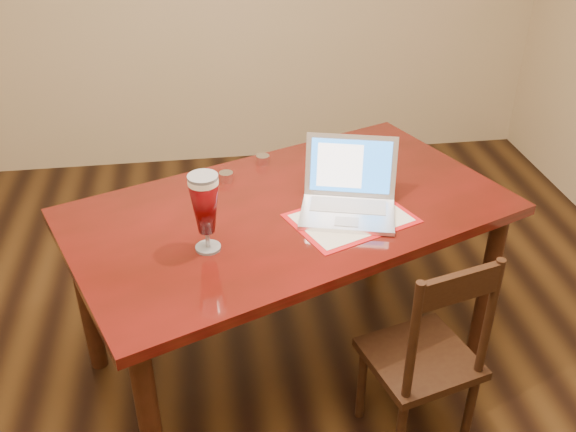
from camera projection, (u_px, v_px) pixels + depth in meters
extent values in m
plane|color=black|center=(249.00, 428.00, 2.61)|extent=(5.00, 5.00, 0.00)
cube|color=#520D0B|center=(290.00, 212.00, 2.56)|extent=(1.95, 1.54, 0.04)
cylinder|color=#36170D|center=(151.00, 428.00, 2.14)|extent=(0.08, 0.08, 0.76)
cylinder|color=#36170D|center=(488.00, 285.00, 2.81)|extent=(0.08, 0.08, 0.76)
cylinder|color=#36170D|center=(86.00, 298.00, 2.73)|extent=(0.08, 0.08, 0.76)
cylinder|color=#36170D|center=(378.00, 205.00, 3.39)|extent=(0.08, 0.08, 0.76)
cube|color=#B51013|center=(351.00, 218.00, 2.47)|extent=(0.54, 0.47, 0.00)
cube|color=beige|center=(351.00, 218.00, 2.47)|extent=(0.48, 0.41, 0.00)
cube|color=silver|center=(347.00, 214.00, 2.48)|extent=(0.41, 0.34, 0.02)
cube|color=#B9B8BD|center=(348.00, 206.00, 2.51)|extent=(0.31, 0.19, 0.00)
cube|color=#ADADB1|center=(347.00, 222.00, 2.41)|extent=(0.10, 0.09, 0.00)
cube|color=silver|center=(351.00, 166.00, 2.54)|extent=(0.37, 0.17, 0.24)
cube|color=blue|center=(351.00, 166.00, 2.54)|extent=(0.32, 0.14, 0.20)
cube|color=white|center=(340.00, 166.00, 2.54)|extent=(0.19, 0.09, 0.17)
cylinder|color=silver|center=(208.00, 247.00, 2.29)|extent=(0.09, 0.09, 0.01)
cylinder|color=silver|center=(207.00, 239.00, 2.27)|extent=(0.02, 0.02, 0.07)
cylinder|color=white|center=(203.00, 181.00, 2.15)|extent=(0.10, 0.10, 0.02)
cylinder|color=silver|center=(203.00, 177.00, 2.14)|extent=(0.10, 0.10, 0.01)
cylinder|color=silver|center=(226.00, 177.00, 2.72)|extent=(0.06, 0.06, 0.04)
cylinder|color=silver|center=(263.00, 160.00, 2.86)|extent=(0.06, 0.06, 0.04)
cube|color=black|center=(420.00, 358.00, 2.41)|extent=(0.46, 0.45, 0.04)
cylinder|color=black|center=(469.00, 411.00, 2.45)|extent=(0.04, 0.04, 0.37)
cylinder|color=black|center=(362.00, 383.00, 2.58)|extent=(0.04, 0.04, 0.37)
cylinder|color=black|center=(427.00, 361.00, 2.68)|extent=(0.04, 0.04, 0.37)
cylinder|color=black|center=(413.00, 342.00, 2.11)|extent=(0.03, 0.03, 0.49)
cylinder|color=black|center=(489.00, 318.00, 2.21)|extent=(0.03, 0.03, 0.49)
cube|color=black|center=(460.00, 287.00, 2.06)|extent=(0.30, 0.11, 0.11)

